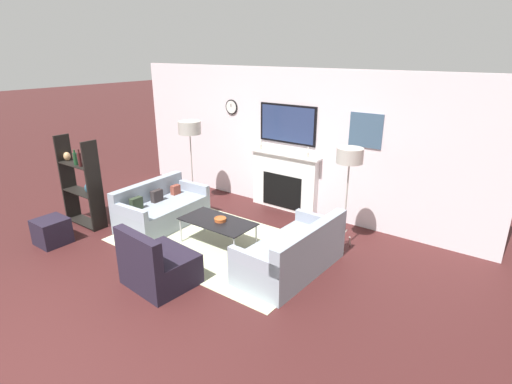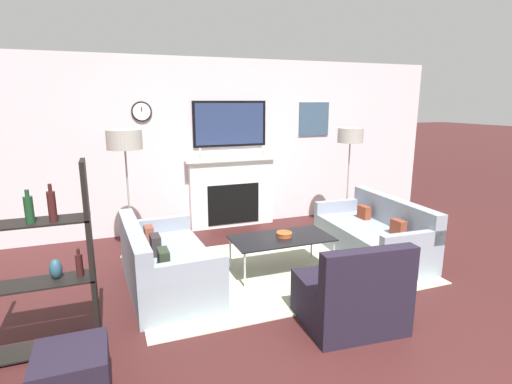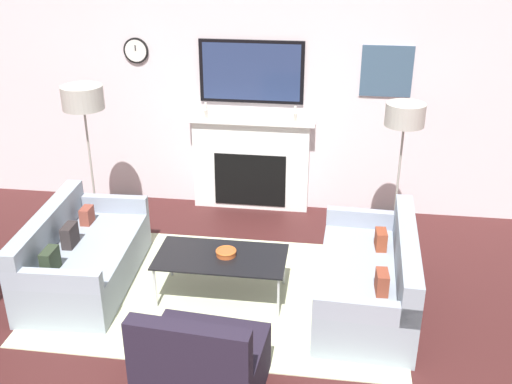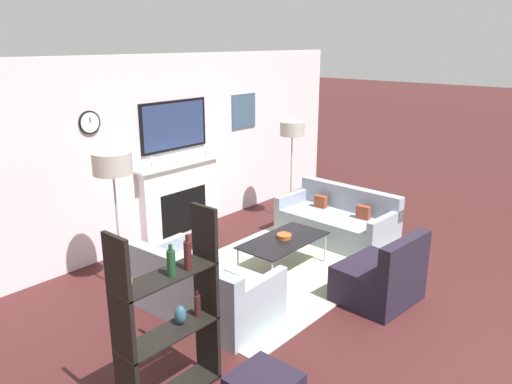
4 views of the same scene
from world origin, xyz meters
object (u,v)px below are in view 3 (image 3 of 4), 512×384
couch_right (371,280)px  coffee_table (221,258)px  floor_lamp_left (83,99)px  floor_lamp_right (405,117)px  couch_left (81,258)px  armchair (202,367)px  decorative_bowl (226,252)px

couch_right → coffee_table: 1.39m
floor_lamp_left → floor_lamp_right: 3.34m
couch_left → armchair: size_ratio=1.77×
armchair → coffee_table: bearing=94.7°
coffee_table → decorative_bowl: 0.07m
coffee_table → floor_lamp_right: bearing=34.3°
couch_right → floor_lamp_left: floor_lamp_left is taller
armchair → floor_lamp_right: floor_lamp_right is taller
couch_left → floor_lamp_left: (-0.28, 1.09, 1.28)m
armchair → couch_right: bearing=47.1°
coffee_table → floor_lamp_right: (1.66, 1.13, 1.09)m
decorative_bowl → floor_lamp_right: (1.61, 1.11, 1.03)m
coffee_table → decorative_bowl: decorative_bowl is taller
couch_left → decorative_bowl: couch_left is taller
coffee_table → floor_lamp_left: size_ratio=0.71×
floor_lamp_left → floor_lamp_right: bearing=0.0°
couch_right → floor_lamp_right: (0.28, 1.09, 1.23)m
couch_right → floor_lamp_right: 1.66m
couch_left → couch_right: 2.78m
couch_left → decorative_bowl: (1.44, -0.02, 0.19)m
couch_right → coffee_table: size_ratio=1.44×
floor_lamp_right → decorative_bowl: bearing=-145.5°
armchair → floor_lamp_left: size_ratio=0.55×
couch_left → floor_lamp_left: floor_lamp_left is taller
coffee_table → couch_right: bearing=1.8°
armchair → floor_lamp_left: (-1.79, 2.46, 1.27)m
floor_lamp_right → armchair: bearing=-122.2°
couch_right → decorative_bowl: 1.35m
couch_right → floor_lamp_left: (-3.06, 1.09, 1.28)m
coffee_table → floor_lamp_left: bearing=146.0°
couch_right → floor_lamp_left: 3.49m
couch_right → floor_lamp_left: bearing=160.4°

